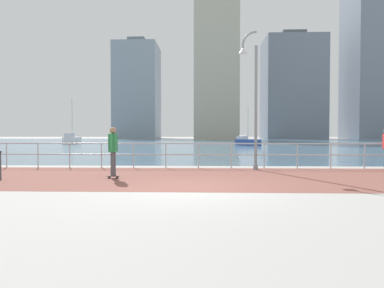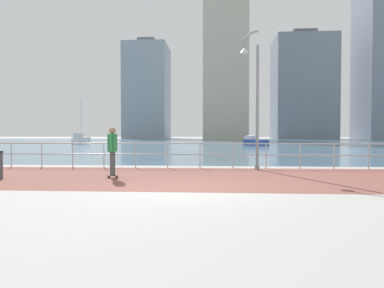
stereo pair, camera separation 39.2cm
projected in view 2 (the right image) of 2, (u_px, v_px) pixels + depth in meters
The scene contains 12 objects.
ground at pixel (211, 144), 49.39m from camera, with size 220.00×220.00×0.00m, color #ADAAA5.
brick_paving at pixel (196, 177), 12.08m from camera, with size 28.00×6.33×0.01m, color brown.
harbor_water at pixel (212, 142), 60.12m from camera, with size 180.00×88.00×0.00m, color slate.
waterfront_railing at pixel (200, 151), 15.22m from camera, with size 25.25×0.06×1.08m.
lamppost at pixel (254, 93), 14.39m from camera, with size 0.82×0.36×5.64m.
skateboarder at pixel (112, 148), 11.75m from camera, with size 0.40×0.55×1.69m.
sailboat_ivory at pixel (81, 140), 50.28m from camera, with size 1.80×4.66×6.40m.
sailboat_blue at pixel (255, 142), 44.31m from camera, with size 3.05×3.33×4.86m.
tower_brick at pixel (382, 63), 101.49m from camera, with size 11.84×15.62×44.94m.
tower_concrete at pixel (147, 92), 112.60m from camera, with size 13.09×14.82×31.18m.
tower_glass at pixel (303, 88), 101.82m from camera, with size 16.41×14.64×30.64m.
tower_steel at pixel (225, 61), 86.02m from camera, with size 10.31×13.94×39.59m.
Camera 2 is at (0.69, -9.43, 1.48)m, focal length 33.30 mm.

